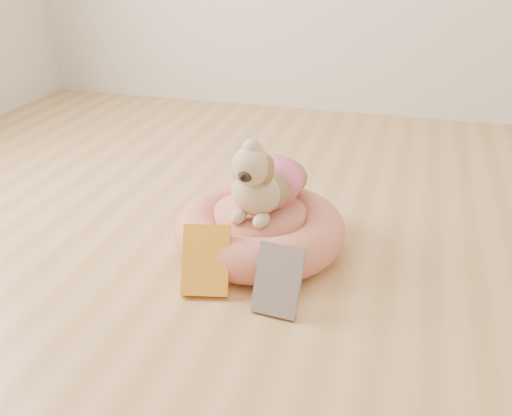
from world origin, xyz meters
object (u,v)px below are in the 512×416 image
(dog, at_px, (264,169))
(book_white, at_px, (278,280))
(pet_bed, at_px, (260,229))
(book_yellow, at_px, (206,260))

(dog, bearing_deg, book_white, -62.98)
(pet_bed, bearing_deg, book_white, -65.98)
(pet_bed, bearing_deg, book_yellow, -108.21)
(book_white, bearing_deg, book_yellow, 174.26)
(dog, height_order, book_white, dog)
(pet_bed, relative_size, dog, 1.51)
(pet_bed, distance_m, book_yellow, 0.30)
(book_white, bearing_deg, pet_bed, 119.04)
(pet_bed, xyz_separation_m, book_white, (0.15, -0.33, 0.02))
(dog, bearing_deg, pet_bed, -121.86)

